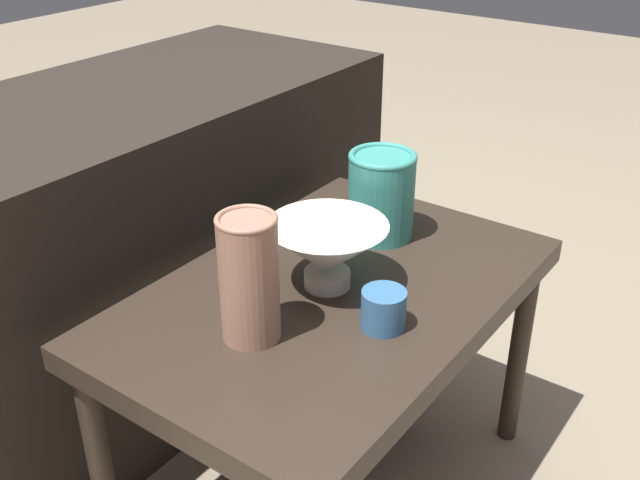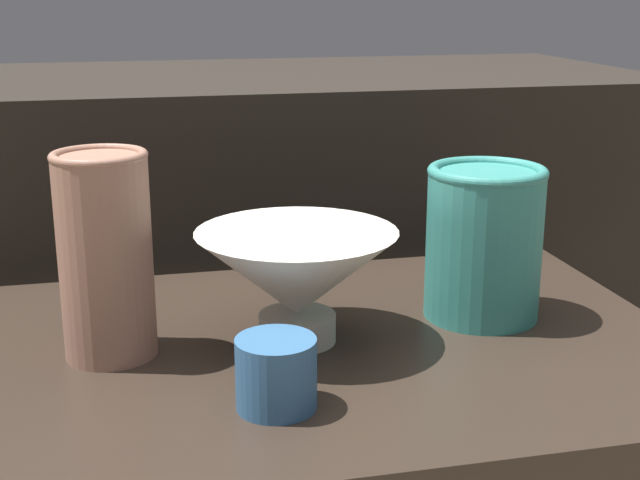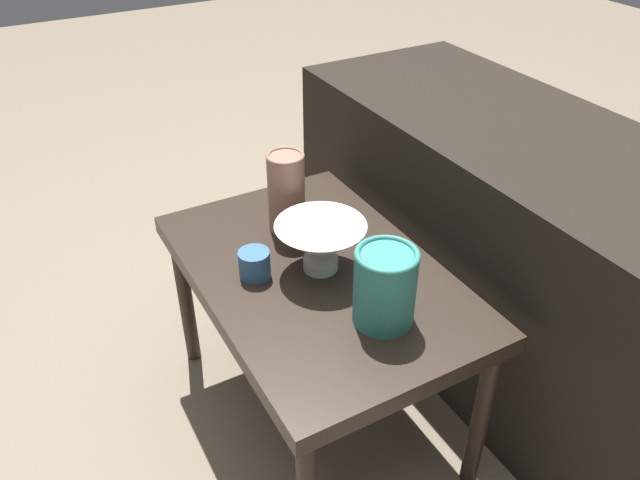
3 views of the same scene
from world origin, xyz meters
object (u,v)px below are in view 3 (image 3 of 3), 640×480
object	(u,v)px
vase_colorful_right	(385,286)
cup	(254,264)
vase_textured_left	(286,192)
bowl	(322,244)

from	to	relation	value
vase_colorful_right	cup	bearing A→B (deg)	-147.11
cup	vase_textured_left	bearing A→B (deg)	132.58
bowl	vase_colorful_right	distance (m)	0.19
vase_textured_left	cup	xyz separation A→B (m)	(0.13, -0.14, -0.07)
bowl	vase_colorful_right	bearing A→B (deg)	7.38
vase_colorful_right	bowl	bearing A→B (deg)	-172.62
bowl	cup	distance (m)	0.14
vase_textured_left	bowl	bearing A→B (deg)	-2.83
vase_textured_left	vase_colorful_right	size ratio (longest dim) A/B	1.21
bowl	cup	world-z (taller)	bowl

